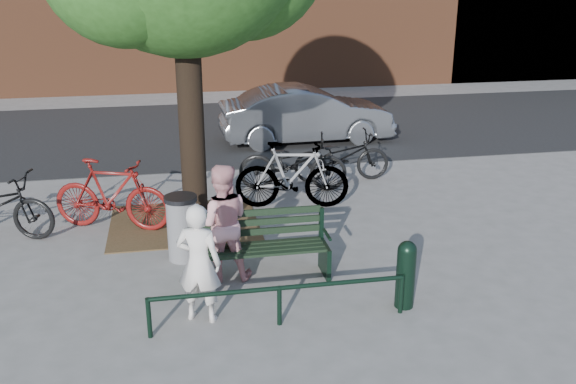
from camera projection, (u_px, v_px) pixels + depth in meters
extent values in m
plane|color=gray|center=(264.00, 279.00, 8.71)|extent=(90.00, 90.00, 0.00)
cube|color=brown|center=(184.00, 223.00, 10.57)|extent=(2.40, 2.00, 0.02)
cube|color=black|center=(215.00, 130.00, 16.58)|extent=(40.00, 7.00, 0.01)
cube|color=black|center=(201.00, 269.00, 8.49)|extent=(0.06, 0.52, 0.45)
cube|color=black|center=(199.00, 231.00, 8.55)|extent=(0.06, 0.06, 0.44)
cylinder|color=black|center=(200.00, 244.00, 8.26)|extent=(0.04, 0.36, 0.04)
cube|color=black|center=(325.00, 259.00, 8.78)|extent=(0.06, 0.52, 0.45)
cube|color=black|center=(321.00, 222.00, 8.85)|extent=(0.06, 0.06, 0.44)
cylinder|color=black|center=(327.00, 234.00, 8.55)|extent=(0.04, 0.36, 0.04)
cube|color=black|center=(264.00, 248.00, 8.56)|extent=(1.64, 0.46, 0.04)
cube|color=black|center=(261.00, 222.00, 8.68)|extent=(1.64, 0.03, 0.47)
cylinder|color=black|center=(149.00, 318.00, 7.25)|extent=(0.06, 0.06, 0.50)
cylinder|color=black|center=(279.00, 306.00, 7.51)|extent=(0.06, 0.06, 0.50)
cylinder|color=black|center=(401.00, 294.00, 7.77)|extent=(0.06, 0.06, 0.50)
cylinder|color=black|center=(279.00, 288.00, 7.44)|extent=(3.00, 0.06, 0.06)
cylinder|color=black|center=(191.00, 110.00, 9.98)|extent=(0.40, 0.40, 3.80)
imported|color=silver|center=(199.00, 263.00, 7.48)|extent=(0.63, 0.53, 1.47)
imported|color=pink|center=(222.00, 223.00, 8.49)|extent=(0.82, 0.66, 1.60)
cylinder|color=black|center=(405.00, 279.00, 7.88)|extent=(0.24, 0.24, 0.76)
sphere|color=black|center=(407.00, 250.00, 7.75)|extent=(0.24, 0.24, 0.24)
cylinder|color=gray|center=(182.00, 230.00, 9.17)|extent=(0.43, 0.43, 0.90)
cylinder|color=black|center=(180.00, 198.00, 9.01)|extent=(0.47, 0.47, 0.06)
imported|color=#62100E|center=(112.00, 195.00, 10.18)|extent=(2.01, 1.19, 1.17)
imported|color=black|center=(293.00, 163.00, 12.02)|extent=(2.13, 1.12, 1.07)
imported|color=gray|center=(292.00, 175.00, 11.11)|extent=(2.04, 0.90, 1.19)
imported|color=black|center=(342.00, 156.00, 12.55)|extent=(1.91, 0.71, 0.99)
imported|color=slate|center=(306.00, 114.00, 15.31)|extent=(4.13, 1.57, 1.35)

